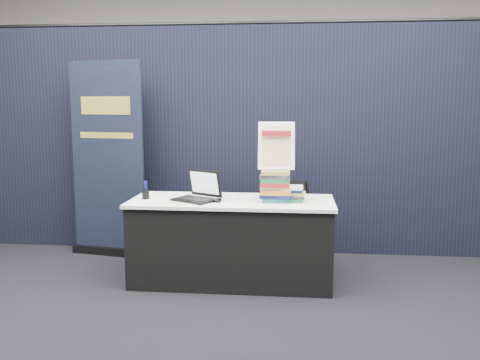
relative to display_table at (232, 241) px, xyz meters
name	(u,v)px	position (x,y,z in m)	size (l,w,h in m)	color
floor	(224,303)	(0.00, -0.55, -0.38)	(8.00, 8.00, 0.00)	black
wall_back	(259,93)	(0.00, 3.45, 1.37)	(8.00, 0.02, 3.50)	beige
drape_partition	(244,141)	(0.00, 1.05, 0.82)	(6.00, 0.08, 2.40)	black
display_table	(232,241)	(0.00, 0.00, 0.00)	(1.80, 0.75, 0.75)	black
laptop	(195,193)	(-0.32, -0.06, 0.44)	(0.42, 0.43, 0.26)	black
mouse	(218,200)	(-0.11, -0.12, 0.39)	(0.07, 0.11, 0.03)	black
brochure_left	(167,198)	(-0.59, 0.00, 0.38)	(0.34, 0.24, 0.00)	white
brochure_mid	(182,202)	(-0.41, -0.16, 0.38)	(0.31, 0.22, 0.00)	silver
brochure_right	(164,199)	(-0.60, -0.05, 0.38)	(0.27, 0.19, 0.00)	white
pen_cup	(146,195)	(-0.77, -0.05, 0.41)	(0.06, 0.06, 0.08)	black
book_stack_tall	(276,186)	(0.39, -0.05, 0.51)	(0.26, 0.21, 0.27)	#175958
book_stack_short	(292,194)	(0.53, -0.03, 0.44)	(0.21, 0.17, 0.14)	#1E7141
info_sign	(276,146)	(0.39, -0.02, 0.85)	(0.32, 0.16, 0.43)	black
pullup_banner	(108,171)	(-1.39, 0.72, 0.52)	(0.86, 0.26, 2.03)	black
stacking_chair	(287,222)	(0.49, 0.33, 0.11)	(0.52, 0.54, 0.87)	black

